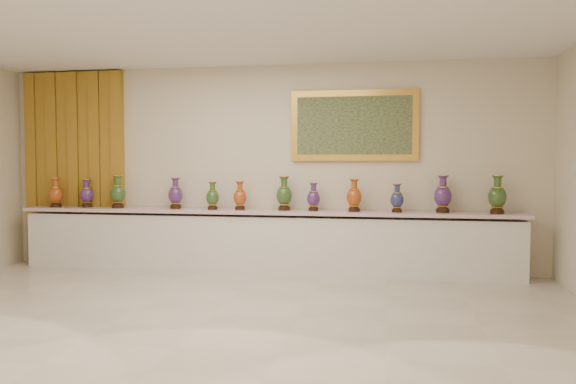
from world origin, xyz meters
name	(u,v)px	position (x,y,z in m)	size (l,w,h in m)	color
ground	(215,313)	(0.00, 0.00, 0.00)	(8.00, 8.00, 0.00)	beige
room	(116,162)	(-2.34, 2.44, 1.60)	(8.00, 8.00, 8.00)	beige
counter	(262,242)	(0.00, 2.27, 0.44)	(7.28, 0.48, 0.90)	white
vase_0	(56,194)	(-3.23, 2.23, 1.10)	(0.28, 0.28, 0.45)	#331A0E
vase_1	(87,195)	(-2.75, 2.29, 1.09)	(0.25, 0.25, 0.43)	#331A0E
vase_2	(118,193)	(-2.23, 2.27, 1.12)	(0.28, 0.28, 0.49)	#331A0E
vase_3	(176,195)	(-1.32, 2.28, 1.11)	(0.24, 0.24, 0.46)	#331A0E
vase_4	(213,197)	(-0.73, 2.22, 1.08)	(0.21, 0.21, 0.41)	#331A0E
vase_5	(240,197)	(-0.32, 2.24, 1.09)	(0.19, 0.19, 0.41)	#331A0E
vase_6	(284,195)	(0.32, 2.28, 1.12)	(0.29, 0.29, 0.49)	#331A0E
vase_7	(313,198)	(0.74, 2.28, 1.08)	(0.21, 0.21, 0.40)	#331A0E
vase_8	(354,197)	(1.32, 2.24, 1.11)	(0.27, 0.27, 0.46)	#331A0E
vase_9	(397,199)	(1.90, 2.23, 1.08)	(0.23, 0.23, 0.40)	#331A0E
vase_10	(443,196)	(2.52, 2.29, 1.13)	(0.32, 0.32, 0.51)	#331A0E
vase_11	(497,196)	(3.21, 2.23, 1.13)	(0.25, 0.25, 0.52)	#331A0E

